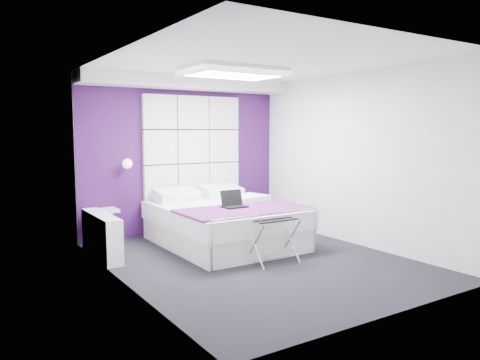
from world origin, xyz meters
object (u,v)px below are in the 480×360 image
object	(u,v)px
luggage_rack	(273,241)
nightstand	(103,211)
laptop	(233,203)
radiator	(101,236)
bed	(224,223)
wall_lamp	(127,163)

from	to	relation	value
luggage_rack	nightstand	bearing A→B (deg)	125.67
luggage_rack	laptop	world-z (taller)	laptop
radiator	bed	distance (m)	1.80
bed	nightstand	world-z (taller)	bed
nightstand	bed	bearing A→B (deg)	-32.67
laptop	luggage_rack	bearing A→B (deg)	-84.15
radiator	bed	bearing A→B (deg)	-8.60
wall_lamp	luggage_rack	distance (m)	2.69
nightstand	luggage_rack	distance (m)	2.71
radiator	nightstand	bearing A→B (deg)	71.57
radiator	bed	size ratio (longest dim) A/B	0.54
wall_lamp	nightstand	distance (m)	0.81
nightstand	luggage_rack	world-z (taller)	luggage_rack
bed	wall_lamp	bearing A→B (deg)	137.99
luggage_rack	laptop	xyz separation A→B (m)	(-0.08, 0.85, 0.40)
bed	luggage_rack	size ratio (longest dim) A/B	3.76
nightstand	luggage_rack	size ratio (longest dim) A/B	0.71
laptop	nightstand	bearing A→B (deg)	137.70
luggage_rack	radiator	bearing A→B (deg)	140.86
wall_lamp	luggage_rack	bearing A→B (deg)	-62.59
wall_lamp	bed	bearing A→B (deg)	-42.01
nightstand	laptop	world-z (taller)	laptop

